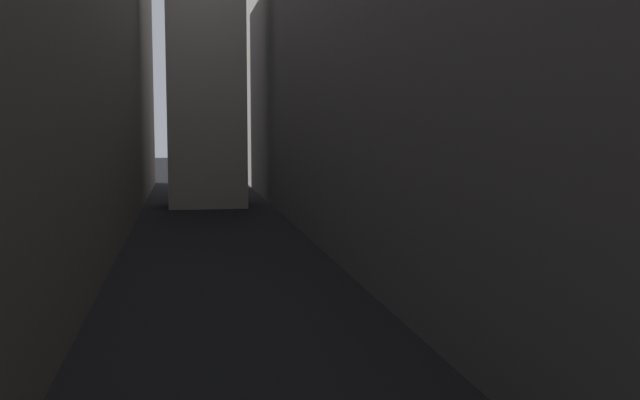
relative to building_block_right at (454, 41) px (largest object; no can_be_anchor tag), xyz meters
name	(u,v)px	position (x,y,z in m)	size (l,w,h in m)	color
ground_plane	(225,264)	(-12.60, -2.00, -11.47)	(264.00, 264.00, 0.00)	black
building_block_right	(454,41)	(0.00, 0.00, 0.00)	(14.20, 108.00, 22.95)	slate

